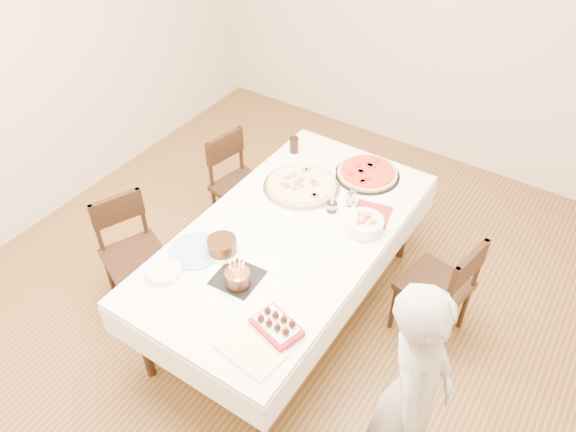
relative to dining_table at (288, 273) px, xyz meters
The scene contains 22 objects.
floor 0.38m from the dining_table, 113.04° to the right, with size 5.00×5.00×0.00m, color brown.
wall_back 2.61m from the dining_table, 90.76° to the left, with size 4.50×0.04×2.70m, color beige.
wall_left 2.48m from the dining_table, behind, with size 0.04×5.00×2.70m, color beige.
dining_table is the anchor object (origin of this frame).
chair_right_savory 0.97m from the dining_table, 23.92° to the left, with size 0.44×0.44×0.86m, color black, non-canonical shape.
chair_left_savory 0.94m from the dining_table, 146.08° to the left, with size 0.43×0.43×0.84m, color black, non-canonical shape.
chair_left_dessert 1.05m from the dining_table, 151.24° to the right, with size 0.44×0.44×0.85m, color black, non-canonical shape.
person 1.33m from the dining_table, 28.31° to the right, with size 0.54×0.35×1.47m, color beige.
pizza_white 0.61m from the dining_table, 112.02° to the left, with size 0.54×0.54×0.04m, color beige.
pizza_pepperoni 0.91m from the dining_table, 80.08° to the left, with size 0.46×0.46×0.04m, color red.
red_placemat 0.69m from the dining_table, 50.98° to the left, with size 0.24×0.24×0.01m, color #B21E1E.
pasta_bowl 0.64m from the dining_table, 36.69° to the left, with size 0.24×0.24×0.08m, color white.
taper_candle 0.66m from the dining_table, 69.79° to the left, with size 0.08×0.08×0.35m, color white.
shaker_pair 0.65m from the dining_table, 66.18° to the left, with size 0.09×0.09×0.11m, color white, non-canonical shape.
cola_glass 0.99m from the dining_table, 120.59° to the left, with size 0.07×0.07×0.13m, color black.
layer_cake 0.61m from the dining_table, 123.52° to the right, with size 0.23×0.23×0.09m, color #331C0C.
cake_board 0.61m from the dining_table, 93.58° to the right, with size 0.26×0.26×0.01m, color black.
birthday_cake 0.70m from the dining_table, 90.07° to the right, with size 0.15×0.15×0.15m, color #341B0E.
strawberry_box 0.87m from the dining_table, 60.97° to the right, with size 0.26×0.18×0.07m, color #B1141B, non-canonical shape.
box_lid 0.99m from the dining_table, 68.56° to the right, with size 0.34×0.23×0.03m, color beige.
plate_stack 0.90m from the dining_table, 120.19° to the right, with size 0.20×0.20×0.04m, color white.
china_plate 0.71m from the dining_table, 129.39° to the right, with size 0.32×0.32×0.01m, color white.
Camera 1 is at (1.47, -2.10, 3.18)m, focal length 35.00 mm.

